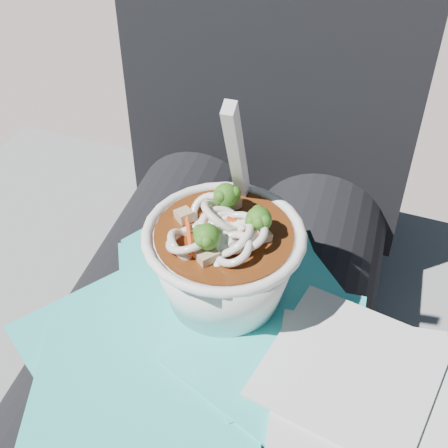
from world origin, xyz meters
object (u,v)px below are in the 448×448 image
(lap, at_px, (206,354))
(person_body, at_px, (230,280))
(stone_ledge, at_px, (239,405))
(plastic_bag, at_px, (218,333))
(udon_bowl, at_px, (224,255))

(lap, height_order, person_body, person_body)
(stone_ledge, relative_size, plastic_bag, 2.58)
(udon_bowl, bearing_deg, person_body, 101.97)
(stone_ledge, height_order, person_body, person_body)
(plastic_bag, bearing_deg, stone_ledge, 97.57)
(lap, bearing_deg, person_body, 90.00)
(lap, relative_size, plastic_bag, 1.24)
(udon_bowl, bearing_deg, plastic_bag, -81.92)
(stone_ledge, distance_m, lap, 0.36)
(lap, distance_m, plastic_bag, 0.10)
(lap, distance_m, person_body, 0.09)
(lap, relative_size, person_body, 0.46)
(udon_bowl, bearing_deg, stone_ledge, 97.44)
(stone_ledge, height_order, udon_bowl, udon_bowl)
(lap, relative_size, udon_bowl, 2.47)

